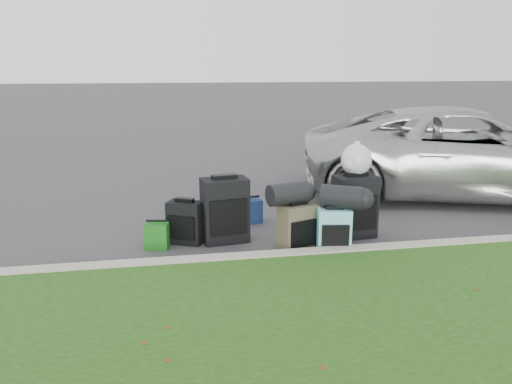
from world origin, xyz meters
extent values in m
plane|color=#383535|center=(0.00, 0.00, 0.00)|extent=(120.00, 120.00, 0.00)
cube|color=#9E937F|center=(0.00, -1.00, 0.07)|extent=(120.00, 0.18, 0.15)
imported|color=#B7B7B2|center=(3.73, 1.47, 0.75)|extent=(5.94, 4.05, 1.51)
cube|color=black|center=(-1.06, -0.09, 0.27)|extent=(0.49, 0.40, 0.54)
cube|color=black|center=(-0.56, -0.11, 0.41)|extent=(0.61, 0.42, 0.82)
cube|color=#3F3928|center=(0.25, -0.61, 0.29)|extent=(0.49, 0.39, 0.58)
cube|color=#55ABB4|center=(0.66, -0.78, 0.28)|extent=(0.42, 0.29, 0.56)
cube|color=black|center=(1.12, -0.23, 0.41)|extent=(0.58, 0.38, 0.81)
cube|color=#196817|center=(-1.41, -0.22, 0.16)|extent=(0.31, 0.27, 0.31)
cube|color=navy|center=(-0.11, 0.62, 0.17)|extent=(0.34, 0.29, 0.34)
cylinder|color=black|center=(0.15, -0.58, 0.71)|extent=(0.54, 0.37, 0.26)
cylinder|color=black|center=(0.75, -0.76, 0.69)|extent=(0.56, 0.47, 0.27)
sphere|color=silver|center=(1.14, -0.16, 1.01)|extent=(0.40, 0.40, 0.40)
camera|label=1|loc=(-1.23, -6.13, 2.19)|focal=35.00mm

